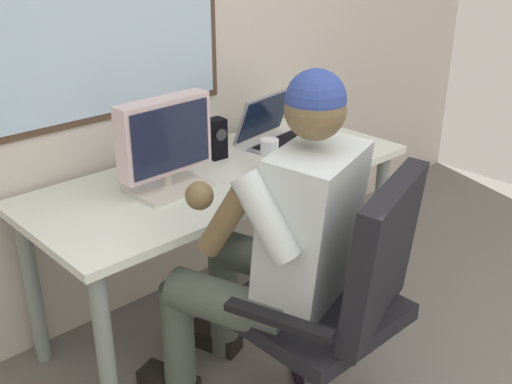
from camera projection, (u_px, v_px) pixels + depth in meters
wall_rear at (99, 22)px, 2.45m from camera, size 5.47×0.08×2.64m
desk at (223, 191)px, 2.63m from camera, size 1.68×0.70×0.72m
office_chair at (344, 292)px, 2.01m from camera, size 0.67×0.60×0.99m
person_seated at (275, 243)px, 2.09m from camera, size 0.66×0.84×1.30m
crt_monitor at (166, 142)px, 2.34m from camera, size 0.39×0.24×0.37m
laptop at (279, 131)px, 2.89m from camera, size 0.41×0.38×0.23m
wine_glass at (270, 150)px, 2.53m from camera, size 0.08×0.08×0.15m
desk_speaker at (216, 138)px, 2.70m from camera, size 0.08×0.08×0.18m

